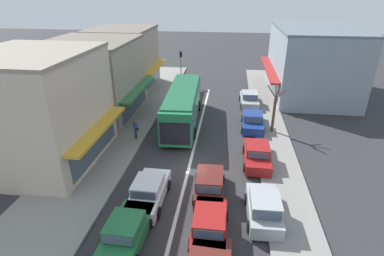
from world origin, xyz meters
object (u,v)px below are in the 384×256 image
Objects in this scene: hatchback_adjacent_lane_lead at (209,185)px; parked_sedan_kerb_third at (253,121)px; sedan_behind_bus_mid at (126,233)px; sedan_queue_far_back at (149,192)px; parked_hatchback_kerb_front at (264,208)px; street_tree_right at (274,111)px; city_bus at (183,104)px; pedestrian_with_handbag_near at (135,128)px; parked_sedan_kerb_rear at (249,99)px; traffic_light_downstreet at (181,62)px; hatchback_behind_bus_near at (210,225)px; parked_sedan_kerb_second at (257,155)px.

parked_sedan_kerb_third is at bearing 72.94° from hatchback_adjacent_lane_lead.
parked_sedan_kerb_third is at bearing 64.77° from sedan_behind_bus_mid.
hatchback_adjacent_lane_lead reaches higher than parked_sedan_kerb_third.
sedan_queue_far_back is 1.13× the size of parked_hatchback_kerb_front.
sedan_queue_far_back is 13.15m from street_tree_right.
pedestrian_with_handbag_near is at bearing -130.61° from city_bus.
hatchback_adjacent_lane_lead reaches higher than sedan_behind_bus_mid.
parked_sedan_kerb_rear is at bearing 71.58° from sedan_behind_bus_mid.
parked_hatchback_kerb_front is at bearing -62.27° from city_bus.
traffic_light_downstreet is at bearing 141.92° from parked_sedan_kerb_rear.
street_tree_right is (7.83, -0.89, 0.09)m from city_bus.
hatchback_behind_bus_near is 0.88× the size of sedan_queue_far_back.
hatchback_behind_bus_near is at bearing -31.10° from sedan_queue_far_back.
traffic_light_downstreet is (-1.92, 23.18, 2.19)m from sedan_queue_far_back.
parked_hatchback_kerb_front is at bearing -29.27° from hatchback_adjacent_lane_lead.
pedestrian_with_handbag_near is (-2.80, 10.61, 0.40)m from sedan_behind_bus_mid.
street_tree_right is at bearing 63.25° from hatchback_adjacent_lane_lead.
sedan_behind_bus_mid is at bearing -121.52° from street_tree_right.
traffic_light_downstreet is (-1.68, 26.41, 2.19)m from sedan_behind_bus_mid.
sedan_behind_bus_mid is (-0.47, -14.43, -1.22)m from city_bus.
parked_hatchback_kerb_front is at bearing -90.04° from parked_sedan_kerb_third.
hatchback_behind_bus_near reaches higher than sedan_behind_bus_mid.
parked_sedan_kerb_second is 0.99× the size of parked_sedan_kerb_rear.
hatchback_adjacent_lane_lead is 0.88× the size of parked_sedan_kerb_rear.
parked_hatchback_kerb_front is 17.28m from parked_sedan_kerb_rear.
pedestrian_with_handbag_near is at bearing 104.79° from sedan_behind_bus_mid.
city_bus is 2.92× the size of hatchback_adjacent_lane_lead.
parked_hatchback_kerb_front is (2.76, 1.61, 0.00)m from hatchback_behind_bus_near.
hatchback_behind_bus_near is 0.99× the size of hatchback_adjacent_lane_lead.
street_tree_right is (4.38, 12.53, 1.26)m from hatchback_behind_bus_near.
pedestrian_with_handbag_near is at bearing 124.98° from hatchback_behind_bus_near.
parked_hatchback_kerb_front is at bearing -98.46° from street_tree_right.
hatchback_behind_bus_near is at bearing -77.57° from traffic_light_downstreet.
traffic_light_downstreet is at bearing 102.43° from hatchback_behind_bus_near.
hatchback_adjacent_lane_lead is 0.89× the size of parked_sedan_kerb_second.
parked_sedan_kerb_third is (-0.01, 5.85, 0.00)m from parked_sedan_kerb_second.
parked_hatchback_kerb_front is at bearing 21.39° from sedan_behind_bus_mid.
parked_sedan_kerb_second and parked_sedan_kerb_rear have the same top height.
city_bus is 13.40m from parked_hatchback_kerb_front.
pedestrian_with_handbag_near is at bearing 135.68° from hatchback_adjacent_lane_lead.
street_tree_right is (8.06, 10.31, 1.31)m from sedan_queue_far_back.
street_tree_right is 11.52m from pedestrian_with_handbag_near.
parked_sedan_kerb_second is 5.59m from street_tree_right.
traffic_light_downstreet reaches higher than street_tree_right.
parked_hatchback_kerb_front is (6.21, -11.81, -1.17)m from city_bus.
hatchback_behind_bus_near is 26.10m from traffic_light_downstreet.
parked_hatchback_kerb_front is 0.89× the size of street_tree_right.
city_bus is 2.58× the size of parked_sedan_kerb_third.
street_tree_right reaches higher than hatchback_behind_bus_near.
sedan_queue_far_back is 2.59× the size of pedestrian_with_handbag_near.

